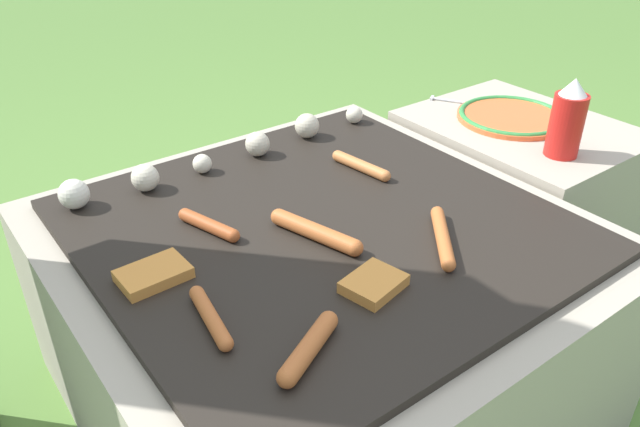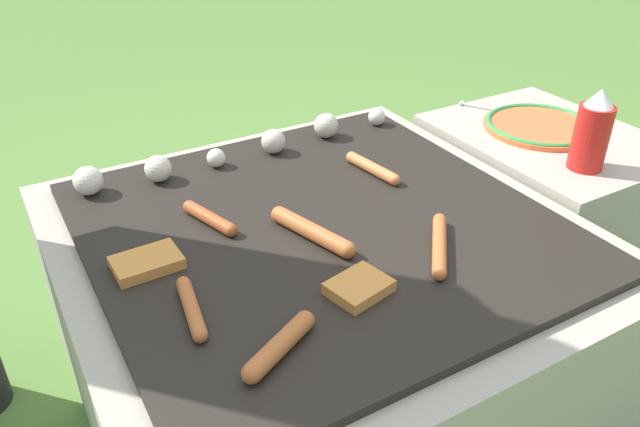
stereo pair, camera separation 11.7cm
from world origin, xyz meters
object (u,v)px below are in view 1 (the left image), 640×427
at_px(plate_colorful, 512,116).
at_px(fork_utensil, 458,102).
at_px(sausage_front_center, 210,317).
at_px(condiment_bottle, 567,120).

bearing_deg(plate_colorful, fork_utensil, 97.82).
xyz_separation_m(sausage_front_center, condiment_bottle, (0.92, 0.04, 0.07)).
distance_m(sausage_front_center, fork_utensil, 1.06).
height_order(sausage_front_center, plate_colorful, sausage_front_center).
distance_m(plate_colorful, fork_utensil, 0.16).
distance_m(sausage_front_center, plate_colorful, 1.03).
bearing_deg(sausage_front_center, fork_utensil, 22.28).
height_order(plate_colorful, condiment_bottle, condiment_bottle).
bearing_deg(plate_colorful, sausage_front_center, -166.63).
xyz_separation_m(sausage_front_center, fork_utensil, (0.98, 0.40, -0.01)).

